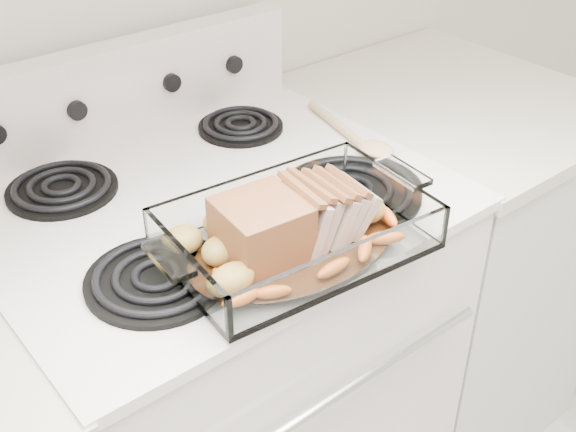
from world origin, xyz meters
TOP-DOWN VIEW (x-y plane):
  - electric_range at (0.00, 1.66)m, footprint 0.78×0.70m
  - counter_right at (0.67, 1.66)m, footprint 0.58×0.68m
  - baking_dish at (0.01, 1.42)m, footprint 0.38×0.25m
  - pork_roast at (-0.01, 1.42)m, footprint 0.24×0.12m
  - roast_vegetables at (0.01, 1.46)m, footprint 0.38×0.21m
  - wooden_spoon at (0.33, 1.62)m, footprint 0.07×0.27m

SIDE VIEW (x-z plane):
  - counter_right at x=0.67m, z-range 0.00..0.93m
  - electric_range at x=0.00m, z-range -0.08..1.04m
  - wooden_spoon at x=0.33m, z-range 0.94..0.95m
  - baking_dish at x=0.01m, z-range 0.93..1.00m
  - roast_vegetables at x=0.01m, z-range 0.95..1.00m
  - pork_roast at x=-0.01m, z-range 0.95..1.04m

